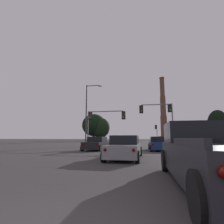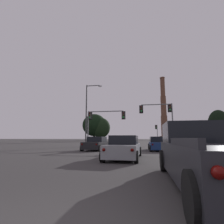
# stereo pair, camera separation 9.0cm
# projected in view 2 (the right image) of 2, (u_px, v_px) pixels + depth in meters

# --- Properties ---
(sedan_left_lane_front) EXTENTS (2.18, 4.77, 1.43)m
(sedan_left_lane_front) POSITION_uv_depth(u_px,v_px,m) (97.00, 144.00, 18.77)
(sedan_left_lane_front) COLOR black
(sedan_left_lane_front) RESTS_ON ground_plane
(sedan_center_lane_second) EXTENTS (2.13, 4.76, 1.43)m
(sedan_center_lane_second) POSITION_uv_depth(u_px,v_px,m) (124.00, 148.00, 10.98)
(sedan_center_lane_second) COLOR gray
(sedan_center_lane_second) RESTS_ON ground_plane
(sedan_right_lane_front) EXTENTS (1.98, 4.71, 1.43)m
(sedan_right_lane_front) POSITION_uv_depth(u_px,v_px,m) (158.00, 144.00, 18.24)
(sedan_right_lane_front) COLOR navy
(sedan_right_lane_front) RESTS_ON ground_plane
(pickup_truck_right_lane_third) EXTENTS (2.26, 5.53, 1.82)m
(pickup_truck_right_lane_third) POSITION_uv_depth(u_px,v_px,m) (206.00, 155.00, 4.87)
(pickup_truck_right_lane_third) COLOR #232328
(pickup_truck_right_lane_third) RESTS_ON ground_plane
(traffic_light_far_right) EXTENTS (0.78, 0.50, 5.27)m
(traffic_light_far_right) POSITION_uv_depth(u_px,v_px,m) (157.00, 131.00, 52.08)
(traffic_light_far_right) COLOR slate
(traffic_light_far_right) RESTS_ON ground_plane
(traffic_light_overhead_right) EXTENTS (4.96, 0.50, 6.36)m
(traffic_light_overhead_right) POSITION_uv_depth(u_px,v_px,m) (161.00, 114.00, 25.81)
(traffic_light_overhead_right) COLOR slate
(traffic_light_overhead_right) RESTS_ON ground_plane
(traffic_light_overhead_left) EXTENTS (5.92, 0.50, 5.40)m
(traffic_light_overhead_left) POSITION_uv_depth(u_px,v_px,m) (101.00, 119.00, 26.46)
(traffic_light_overhead_left) COLOR slate
(traffic_light_overhead_left) RESTS_ON ground_plane
(street_lamp) EXTENTS (2.65, 0.36, 9.89)m
(street_lamp) POSITION_uv_depth(u_px,v_px,m) (88.00, 109.00, 27.99)
(street_lamp) COLOR #38383A
(street_lamp) RESTS_ON ground_plane
(smokestack) EXTENTS (7.06, 7.06, 44.97)m
(smokestack) POSITION_uv_depth(u_px,v_px,m) (164.00, 115.00, 122.69)
(smokestack) COLOR #523427
(smokestack) RESTS_ON ground_plane
(treeline_far_right) EXTENTS (9.58, 8.62, 15.23)m
(treeline_far_right) POSITION_uv_depth(u_px,v_px,m) (219.00, 124.00, 85.84)
(treeline_far_right) COLOR black
(treeline_far_right) RESTS_ON ground_plane
(treeline_left_mid) EXTENTS (13.19, 11.87, 14.73)m
(treeline_left_mid) POSITION_uv_depth(u_px,v_px,m) (94.00, 125.00, 97.43)
(treeline_left_mid) COLOR black
(treeline_left_mid) RESTS_ON ground_plane
(treeline_center_right) EXTENTS (10.31, 9.28, 12.53)m
(treeline_center_right) POSITION_uv_depth(u_px,v_px,m) (101.00, 128.00, 96.04)
(treeline_center_right) COLOR black
(treeline_center_right) RESTS_ON ground_plane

